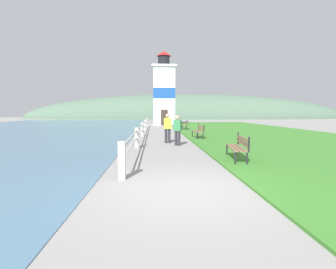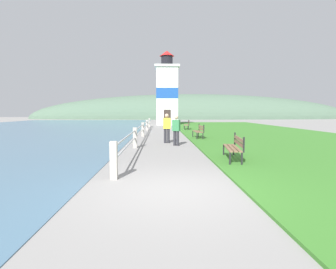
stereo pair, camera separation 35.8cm
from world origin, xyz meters
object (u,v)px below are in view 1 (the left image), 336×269
(person_strolling, at_px, (168,127))
(park_bench_midway, at_px, (199,130))
(park_bench_near, at_px, (239,146))
(park_bench_far, at_px, (185,124))
(lighthouse, at_px, (164,92))
(person_by_railing, at_px, (178,129))

(person_strolling, bearing_deg, park_bench_midway, -46.89)
(park_bench_near, bearing_deg, park_bench_far, -82.32)
(park_bench_near, relative_size, park_bench_midway, 1.19)
(park_bench_far, bearing_deg, park_bench_midway, 93.40)
(lighthouse, relative_size, person_by_railing, 6.25)
(lighthouse, bearing_deg, person_strolling, -91.63)
(park_bench_near, height_order, park_bench_midway, same)
(park_bench_far, bearing_deg, park_bench_near, 94.17)
(lighthouse, xyz_separation_m, person_by_railing, (-0.13, -21.65, -3.43))
(lighthouse, bearing_deg, park_bench_midway, -85.16)
(park_bench_far, distance_m, lighthouse, 10.76)
(park_bench_near, xyz_separation_m, person_by_railing, (-1.79, 4.26, 0.30))
(park_bench_near, xyz_separation_m, person_strolling, (-2.24, 5.42, 0.34))
(person_by_railing, bearing_deg, park_bench_near, -130.56)
(park_bench_near, bearing_deg, person_by_railing, -59.52)
(park_bench_midway, height_order, park_bench_far, same)
(person_strolling, bearing_deg, person_by_railing, -161.43)
(park_bench_midway, xyz_separation_m, park_bench_far, (0.12, 8.35, 0.00))
(park_bench_near, distance_m, park_bench_midway, 7.61)
(lighthouse, bearing_deg, park_bench_far, -80.49)
(park_bench_near, relative_size, person_by_railing, 1.27)
(park_bench_midway, bearing_deg, park_bench_far, -92.86)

